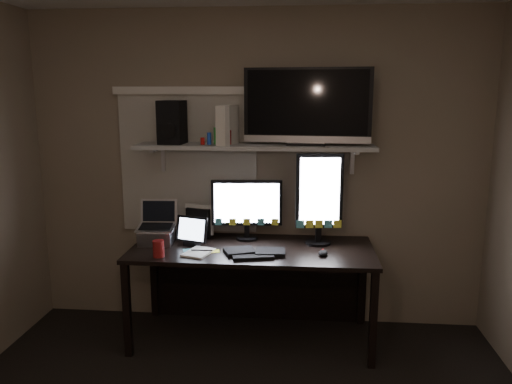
# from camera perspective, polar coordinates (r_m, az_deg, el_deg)

# --- Properties ---
(back_wall) EXTENTS (3.60, 0.00, 3.60)m
(back_wall) POSITION_cam_1_polar(r_m,az_deg,el_deg) (3.98, 0.07, 2.42)
(back_wall) COLOR #746853
(back_wall) RESTS_ON floor
(window_blinds) EXTENTS (1.10, 0.02, 1.10)m
(window_blinds) POSITION_cam_1_polar(r_m,az_deg,el_deg) (4.04, -7.75, 3.18)
(window_blinds) COLOR beige
(window_blinds) RESTS_ON back_wall
(desk) EXTENTS (1.80, 0.75, 0.73)m
(desk) POSITION_cam_1_polar(r_m,az_deg,el_deg) (3.91, -0.27, -8.30)
(desk) COLOR black
(desk) RESTS_ON floor
(wall_shelf) EXTENTS (1.80, 0.35, 0.03)m
(wall_shelf) POSITION_cam_1_polar(r_m,az_deg,el_deg) (3.78, -0.17, 5.23)
(wall_shelf) COLOR #A8A9A4
(wall_shelf) RESTS_ON back_wall
(monitor_landscape) EXTENTS (0.55, 0.10, 0.48)m
(monitor_landscape) POSITION_cam_1_polar(r_m,az_deg,el_deg) (3.89, -1.07, -1.98)
(monitor_landscape) COLOR black
(monitor_landscape) RESTS_ON desk
(monitor_portrait) EXTENTS (0.36, 0.10, 0.71)m
(monitor_portrait) POSITION_cam_1_polar(r_m,az_deg,el_deg) (3.78, 7.23, -0.72)
(monitor_portrait) COLOR black
(monitor_portrait) RESTS_ON desk
(keyboard) EXTENTS (0.47, 0.27, 0.03)m
(keyboard) POSITION_cam_1_polar(r_m,az_deg,el_deg) (3.60, -0.12, -6.84)
(keyboard) COLOR black
(keyboard) RESTS_ON desk
(mouse) EXTENTS (0.08, 0.11, 0.04)m
(mouse) POSITION_cam_1_polar(r_m,az_deg,el_deg) (3.59, 7.68, -6.94)
(mouse) COLOR black
(mouse) RESTS_ON desk
(notepad) EXTENTS (0.23, 0.27, 0.01)m
(notepad) POSITION_cam_1_polar(r_m,az_deg,el_deg) (3.64, -6.59, -6.86)
(notepad) COLOR white
(notepad) RESTS_ON desk
(tablet) EXTENTS (0.28, 0.18, 0.23)m
(tablet) POSITION_cam_1_polar(r_m,az_deg,el_deg) (3.80, -7.33, -4.42)
(tablet) COLOR black
(tablet) RESTS_ON desk
(file_sorter) EXTENTS (0.22, 0.14, 0.25)m
(file_sorter) POSITION_cam_1_polar(r_m,az_deg,el_deg) (4.01, -6.48, -3.33)
(file_sorter) COLOR black
(file_sorter) RESTS_ON desk
(laptop) EXTENTS (0.30, 0.25, 0.32)m
(laptop) POSITION_cam_1_polar(r_m,az_deg,el_deg) (3.86, -11.38, -3.56)
(laptop) COLOR silver
(laptop) RESTS_ON desk
(cup) EXTENTS (0.10, 0.10, 0.12)m
(cup) POSITION_cam_1_polar(r_m,az_deg,el_deg) (3.59, -11.08, -6.37)
(cup) COLOR maroon
(cup) RESTS_ON desk
(sticky_notes) EXTENTS (0.37, 0.30, 0.00)m
(sticky_notes) POSITION_cam_1_polar(r_m,az_deg,el_deg) (3.67, -6.78, -6.77)
(sticky_notes) COLOR #FCFF45
(sticky_notes) RESTS_ON desk
(tv) EXTENTS (0.95, 0.27, 0.56)m
(tv) POSITION_cam_1_polar(r_m,az_deg,el_deg) (3.74, 5.87, 9.67)
(tv) COLOR black
(tv) RESTS_ON wall_shelf
(game_console) EXTENTS (0.14, 0.26, 0.29)m
(game_console) POSITION_cam_1_polar(r_m,az_deg,el_deg) (3.76, -3.29, 7.64)
(game_console) COLOR silver
(game_console) RESTS_ON wall_shelf
(speaker) EXTENTS (0.19, 0.23, 0.33)m
(speaker) POSITION_cam_1_polar(r_m,az_deg,el_deg) (3.87, -9.56, 7.87)
(speaker) COLOR black
(speaker) RESTS_ON wall_shelf
(bottles) EXTENTS (0.20, 0.05, 0.12)m
(bottles) POSITION_cam_1_polar(r_m,az_deg,el_deg) (3.72, -4.62, 6.29)
(bottles) COLOR #A50F0C
(bottles) RESTS_ON wall_shelf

